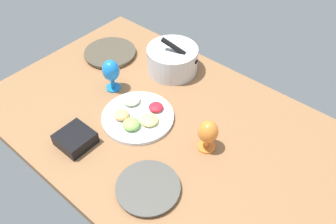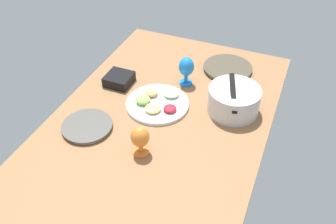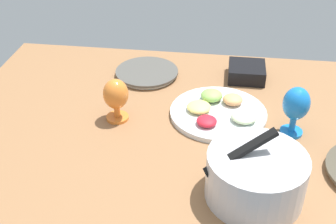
# 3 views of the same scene
# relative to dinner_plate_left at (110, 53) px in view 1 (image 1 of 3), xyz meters

# --- Properties ---
(ground_plane) EXTENTS (1.60, 1.04, 0.04)m
(ground_plane) POSITION_rel_dinner_plate_left_xyz_m (0.54, -0.19, -0.03)
(ground_plane) COLOR #8C603D
(dinner_plate_left) EXTENTS (0.28, 0.28, 0.02)m
(dinner_plate_left) POSITION_rel_dinner_plate_left_xyz_m (0.00, 0.00, 0.00)
(dinner_plate_left) COLOR beige
(dinner_plate_left) RESTS_ON ground_plane
(dinner_plate_right) EXTENTS (0.24, 0.24, 0.02)m
(dinner_plate_right) POSITION_rel_dinner_plate_left_xyz_m (0.74, -0.49, -0.00)
(dinner_plate_right) COLOR silver
(dinner_plate_right) RESTS_ON ground_plane
(mixing_bowl) EXTENTS (0.27, 0.26, 0.20)m
(mixing_bowl) POSITION_rel_dinner_plate_left_xyz_m (0.35, 0.12, 0.06)
(mixing_bowl) COLOR silver
(mixing_bowl) RESTS_ON ground_plane
(fruit_platter) EXTENTS (0.33, 0.33, 0.05)m
(fruit_platter) POSITION_rel_dinner_plate_left_xyz_m (0.45, -0.25, 0.00)
(fruit_platter) COLOR silver
(fruit_platter) RESTS_ON ground_plane
(hurricane_glass_orange) EXTENTS (0.08, 0.08, 0.15)m
(hurricane_glass_orange) POSITION_rel_dinner_plate_left_xyz_m (0.79, -0.18, 0.08)
(hurricane_glass_orange) COLOR orange
(hurricane_glass_orange) RESTS_ON ground_plane
(hurricane_glass_blue) EXTENTS (0.08, 0.08, 0.17)m
(hurricane_glass_blue) POSITION_rel_dinner_plate_left_xyz_m (0.22, -0.18, 0.09)
(hurricane_glass_blue) COLOR blue
(hurricane_glass_blue) RESTS_ON ground_plane
(square_bowl_black) EXTENTS (0.14, 0.14, 0.06)m
(square_bowl_black) POSITION_rel_dinner_plate_left_xyz_m (0.36, -0.52, 0.02)
(square_bowl_black) COLOR black
(square_bowl_black) RESTS_ON ground_plane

